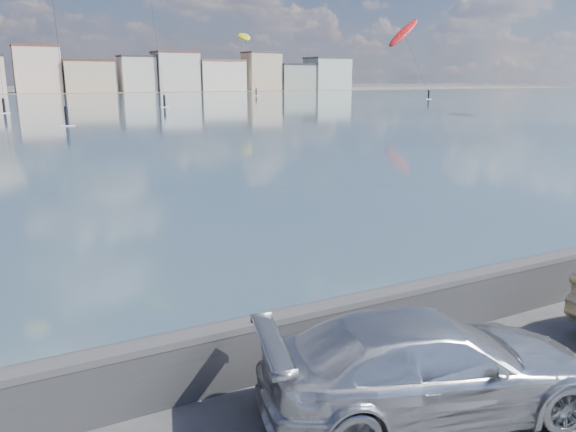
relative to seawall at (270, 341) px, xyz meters
The scene contains 6 objects.
bay_water 88.80m from the seawall, 90.00° to the left, with size 500.00×177.00×0.00m, color #32495E.
seawall is the anchor object (origin of this frame).
far_buildings 183.39m from the seawall, 89.59° to the left, with size 240.79×13.26×14.60m.
car_silver 2.45m from the seawall, 50.42° to the right, with size 1.96×4.82×1.40m, color silver.
kitesurfer_7 123.33m from the seawall, 50.23° to the left, with size 10.09×9.36×17.57m.
kitesurfer_8 147.97m from the seawall, 66.64° to the left, with size 5.44×14.85×16.92m.
Camera 1 is at (-3.49, -4.53, 4.58)m, focal length 35.00 mm.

